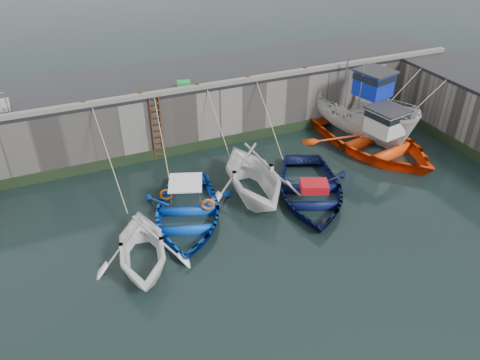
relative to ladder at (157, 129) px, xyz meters
name	(u,v)px	position (x,y,z in m)	size (l,w,h in m)	color
ground	(294,283)	(2.00, -9.91, -1.59)	(120.00, 120.00, 0.00)	black
quay_back	(182,104)	(2.00, 2.59, -0.09)	(30.00, 5.00, 3.00)	slate
road_back	(180,75)	(2.00, 2.59, 1.49)	(30.00, 5.00, 0.16)	black
kerb_back	(194,88)	(2.00, 0.24, 1.67)	(30.00, 0.30, 0.20)	slate
algae_back	(198,146)	(2.00, 0.05, -1.34)	(30.00, 0.08, 0.50)	black
ladder	(157,129)	(0.00, 0.00, 0.00)	(0.51, 0.08, 3.20)	#3F1E0F
boat_near_white	(144,264)	(-2.46, -7.00, -1.59)	(3.59, 4.16, 2.19)	white
boat_near_white_rope	(118,193)	(-2.46, -2.21, -1.59)	(0.04, 5.27, 3.10)	tan
boat_near_blue	(187,219)	(-0.26, -5.14, -1.59)	(3.94, 5.51, 1.14)	#0C43BA
boat_near_blue_rope	(162,172)	(-0.26, -1.28, -1.59)	(0.04, 3.77, 3.10)	tan
boat_near_blacktrim	(252,195)	(2.86, -4.57, -1.59)	(4.35, 5.04, 2.66)	silver
boat_near_blacktrim_rope	(222,157)	(2.86, -0.99, -1.59)	(0.04, 3.38, 3.10)	tan
boat_near_navy	(309,197)	(5.06, -5.68, -1.59)	(4.09, 5.73, 1.19)	#09103A
boat_near_navy_rope	(267,153)	(5.06, -1.54, -1.59)	(0.04, 4.17, 3.10)	tan
boat_far_white	(360,114)	(10.42, -1.50, -0.45)	(4.29, 7.48, 5.72)	silver
boat_far_orange	(373,140)	(10.09, -3.23, -1.11)	(6.52, 8.15, 4.51)	#FF460D
fish_crate	(184,84)	(1.64, 0.69, 1.72)	(0.61, 0.42, 0.31)	green
bollard_a	(84,103)	(-3.00, 0.34, 1.71)	(0.18, 0.18, 0.28)	#3F1E0F
bollard_b	(141,94)	(-0.50, 0.34, 1.71)	(0.18, 0.18, 0.28)	#3F1E0F
bollard_c	(197,86)	(2.20, 0.34, 1.71)	(0.18, 0.18, 0.28)	#3F1E0F
bollard_d	(248,78)	(4.80, 0.34, 1.71)	(0.18, 0.18, 0.28)	#3F1E0F
bollard_e	(305,69)	(8.00, 0.34, 1.71)	(0.18, 0.18, 0.28)	#3F1E0F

